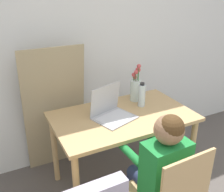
# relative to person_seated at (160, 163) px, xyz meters

# --- Properties ---
(wall_back) EXTENTS (6.40, 0.05, 2.50)m
(wall_back) POSITION_rel_person_seated_xyz_m (0.18, 1.22, 0.61)
(wall_back) COLOR white
(wall_back) RESTS_ON ground_plane
(dining_table) EXTENTS (1.16, 0.69, 0.70)m
(dining_table) POSITION_rel_person_seated_xyz_m (0.04, 0.59, -0.03)
(dining_table) COLOR tan
(dining_table) RESTS_ON ground_plane
(person_seated) EXTENTS (0.32, 0.43, 1.01)m
(person_seated) POSITION_rel_person_seated_xyz_m (0.00, 0.00, 0.00)
(person_seated) COLOR #1E8438
(person_seated) RESTS_ON ground_plane
(laptop) EXTENTS (0.37, 0.34, 0.26)m
(laptop) POSITION_rel_person_seated_xyz_m (-0.06, 0.60, 0.12)
(laptop) COLOR #B2B2B7
(laptop) RESTS_ON dining_table
(flower_vase) EXTENTS (0.10, 0.10, 0.35)m
(flower_vase) POSITION_rel_person_seated_xyz_m (0.29, 0.80, 0.19)
(flower_vase) COLOR silver
(flower_vase) RESTS_ON dining_table
(water_bottle) EXTENTS (0.06, 0.06, 0.22)m
(water_bottle) POSITION_rel_person_seated_xyz_m (0.27, 0.67, 0.17)
(water_bottle) COLOR silver
(water_bottle) RESTS_ON dining_table
(cardboard_panel) EXTENTS (0.56, 0.19, 1.23)m
(cardboard_panel) POSITION_rel_person_seated_xyz_m (-0.41, 1.08, -0.02)
(cardboard_panel) COLOR tan
(cardboard_panel) RESTS_ON ground_plane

